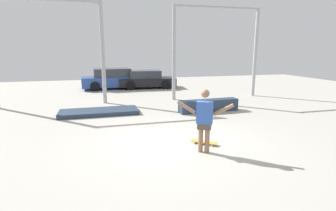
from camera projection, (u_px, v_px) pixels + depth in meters
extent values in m
plane|color=#B2ADA3|center=(176.00, 143.00, 7.72)|extent=(36.00, 36.00, 0.00)
cylinder|color=#8C664C|center=(201.00, 138.00, 7.01)|extent=(0.13, 0.13, 0.81)
cylinder|color=#8C664C|center=(207.00, 138.00, 6.97)|extent=(0.13, 0.13, 0.81)
cube|color=#4C4238|center=(204.00, 126.00, 6.92)|extent=(0.41, 0.35, 0.18)
cube|color=#3359B2|center=(205.00, 113.00, 6.84)|extent=(0.46, 0.39, 0.58)
sphere|color=#8C664C|center=(205.00, 93.00, 6.74)|extent=(0.22, 0.22, 0.22)
cylinder|color=#8C664C|center=(186.00, 107.00, 6.95)|extent=(0.49, 0.34, 0.35)
cylinder|color=#8C664C|center=(224.00, 110.00, 6.69)|extent=(0.49, 0.34, 0.35)
cube|color=gold|center=(204.00, 142.00, 7.65)|extent=(0.73, 0.65, 0.01)
cylinder|color=silver|center=(214.00, 143.00, 7.65)|extent=(0.06, 0.06, 0.05)
cylinder|color=silver|center=(212.00, 146.00, 7.46)|extent=(0.06, 0.06, 0.05)
cylinder|color=silver|center=(196.00, 141.00, 7.86)|extent=(0.06, 0.06, 0.05)
cylinder|color=silver|center=(194.00, 143.00, 7.67)|extent=(0.06, 0.06, 0.05)
cube|color=#28384C|center=(209.00, 106.00, 11.66)|extent=(2.74, 0.65, 0.54)
cube|color=#28384C|center=(99.00, 112.00, 11.24)|extent=(3.30, 1.30, 0.18)
cylinder|color=#A5A8AD|center=(103.00, 54.00, 13.07)|extent=(0.20, 0.20, 5.02)
cylinder|color=#A5A8AD|center=(44.00, 0.00, 11.94)|extent=(4.94, 0.16, 0.16)
cylinder|color=#A5A8AD|center=(174.00, 53.00, 14.00)|extent=(0.20, 0.20, 5.02)
cylinder|color=#A5A8AD|center=(255.00, 53.00, 15.24)|extent=(0.20, 0.20, 5.02)
cylinder|color=#A5A8AD|center=(218.00, 7.00, 14.11)|extent=(4.94, 0.16, 0.16)
cube|color=#284793|center=(115.00, 81.00, 18.52)|extent=(4.57, 2.00, 0.69)
cube|color=#2D333D|center=(112.00, 72.00, 18.34)|extent=(2.55, 1.75, 0.56)
cylinder|color=black|center=(132.00, 82.00, 19.79)|extent=(0.65, 0.25, 0.64)
cylinder|color=black|center=(137.00, 85.00, 18.18)|extent=(0.65, 0.25, 0.64)
cylinder|color=black|center=(94.00, 83.00, 18.95)|extent=(0.65, 0.25, 0.64)
cylinder|color=black|center=(95.00, 86.00, 17.35)|extent=(0.65, 0.25, 0.64)
cube|color=black|center=(147.00, 82.00, 18.86)|extent=(4.08, 2.00, 0.56)
cube|color=#2D333D|center=(145.00, 74.00, 18.71)|extent=(2.29, 1.74, 0.53)
cylinder|color=black|center=(162.00, 82.00, 19.91)|extent=(0.64, 0.27, 0.63)
cylinder|color=black|center=(166.00, 85.00, 18.30)|extent=(0.64, 0.27, 0.63)
cylinder|color=black|center=(130.00, 82.00, 19.47)|extent=(0.64, 0.27, 0.63)
cylinder|color=black|center=(131.00, 85.00, 17.86)|extent=(0.64, 0.27, 0.63)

